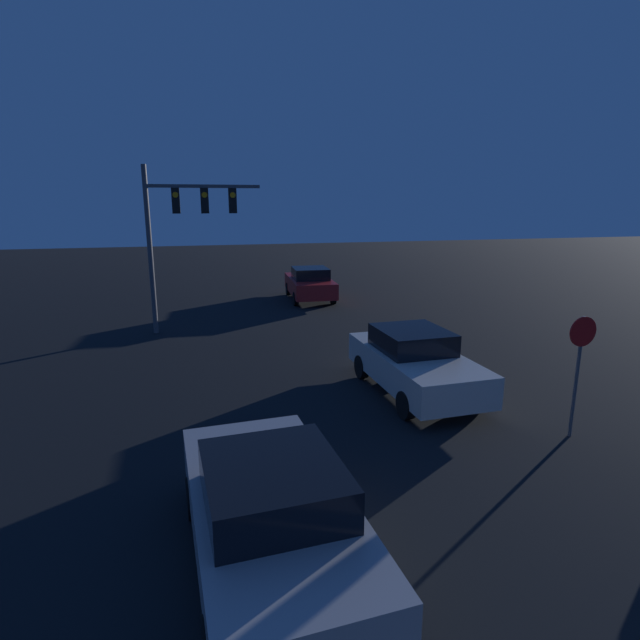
% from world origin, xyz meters
% --- Properties ---
extents(car_near, '(2.23, 4.62, 1.62)m').
position_xyz_m(car_near, '(-2.40, 7.37, 0.81)').
color(car_near, '#99999E').
rests_on(car_near, ground_plane).
extents(car_mid, '(2.12, 4.56, 1.62)m').
position_xyz_m(car_mid, '(2.15, 12.74, 0.81)').
color(car_mid, beige).
rests_on(car_mid, ground_plane).
extents(car_far, '(2.27, 4.63, 1.62)m').
position_xyz_m(car_far, '(2.49, 25.63, 0.81)').
color(car_far, '#B21E1E').
rests_on(car_far, ground_plane).
extents(traffic_signal_mast, '(4.12, 0.30, 6.06)m').
position_xyz_m(traffic_signal_mast, '(-3.45, 20.67, 4.13)').
color(traffic_signal_mast, '#4C4C51').
rests_on(traffic_signal_mast, ground_plane).
extents(stop_sign, '(0.61, 0.07, 2.57)m').
position_xyz_m(stop_sign, '(4.25, 9.60, 1.75)').
color(stop_sign, '#4C4C51').
rests_on(stop_sign, ground_plane).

